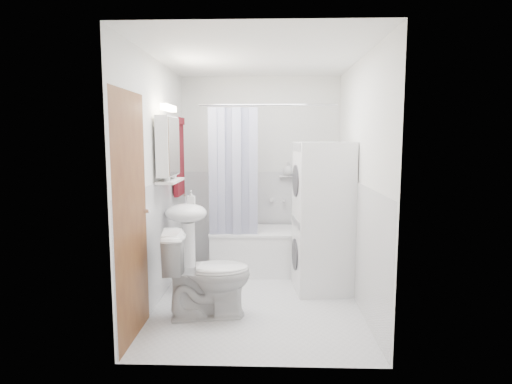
{
  "coord_description": "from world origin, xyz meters",
  "views": [
    {
      "loc": [
        0.12,
        -4.19,
        1.63
      ],
      "look_at": [
        -0.02,
        0.15,
        1.08
      ],
      "focal_mm": 30.0,
      "sensor_mm": 36.0,
      "label": 1
    }
  ],
  "objects_px": {
    "washer_dryer": "(322,217)",
    "toilet": "(207,275)",
    "sink": "(187,227)",
    "bathtub": "(268,248)"
  },
  "relations": [
    {
      "from": "sink",
      "to": "washer_dryer",
      "type": "height_order",
      "value": "washer_dryer"
    },
    {
      "from": "sink",
      "to": "toilet",
      "type": "xyz_separation_m",
      "value": [
        0.3,
        -0.64,
        -0.31
      ]
    },
    {
      "from": "washer_dryer",
      "to": "toilet",
      "type": "xyz_separation_m",
      "value": [
        -1.13,
        -0.72,
        -0.4
      ]
    },
    {
      "from": "bathtub",
      "to": "toilet",
      "type": "xyz_separation_m",
      "value": [
        -0.55,
        -1.35,
        0.11
      ]
    },
    {
      "from": "sink",
      "to": "washer_dryer",
      "type": "bearing_deg",
      "value": 3.33
    },
    {
      "from": "sink",
      "to": "toilet",
      "type": "distance_m",
      "value": 0.77
    },
    {
      "from": "bathtub",
      "to": "toilet",
      "type": "relative_size",
      "value": 1.7
    },
    {
      "from": "washer_dryer",
      "to": "toilet",
      "type": "height_order",
      "value": "washer_dryer"
    },
    {
      "from": "bathtub",
      "to": "toilet",
      "type": "height_order",
      "value": "toilet"
    },
    {
      "from": "bathtub",
      "to": "toilet",
      "type": "bearing_deg",
      "value": -112.05
    }
  ]
}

